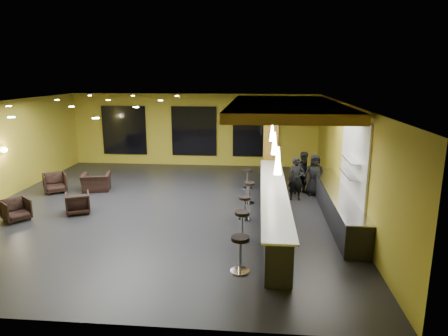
# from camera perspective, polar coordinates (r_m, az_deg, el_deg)

# --- Properties ---
(floor) EXTENTS (12.00, 13.00, 0.10)m
(floor) POSITION_cam_1_polar(r_m,az_deg,el_deg) (13.84, -8.51, -5.75)
(floor) COLOR black
(floor) RESTS_ON ground
(ceiling) EXTENTS (12.00, 13.00, 0.10)m
(ceiling) POSITION_cam_1_polar(r_m,az_deg,el_deg) (13.12, -9.05, 9.28)
(ceiling) COLOR black
(wall_back) EXTENTS (12.00, 0.10, 3.50)m
(wall_back) POSITION_cam_1_polar(r_m,az_deg,el_deg) (19.69, -4.25, 5.46)
(wall_back) COLOR #A69725
(wall_back) RESTS_ON floor
(wall_front) EXTENTS (12.00, 0.10, 3.50)m
(wall_front) POSITION_cam_1_polar(r_m,az_deg,el_deg) (7.43, -20.92, -8.88)
(wall_front) COLOR #A69725
(wall_front) RESTS_ON floor
(wall_right) EXTENTS (0.10, 13.00, 3.50)m
(wall_right) POSITION_cam_1_polar(r_m,az_deg,el_deg) (13.29, 17.47, 1.03)
(wall_right) COLOR #A69725
(wall_right) RESTS_ON floor
(wood_soffit) EXTENTS (3.60, 8.00, 0.28)m
(wood_soffit) POSITION_cam_1_polar(r_m,az_deg,el_deg) (13.76, 8.61, 8.69)
(wood_soffit) COLOR olive
(wood_soffit) RESTS_ON ceiling
(window_left) EXTENTS (2.20, 0.06, 2.40)m
(window_left) POSITION_cam_1_polar(r_m,az_deg,el_deg) (20.45, -14.07, 5.25)
(window_left) COLOR black
(window_left) RESTS_ON wall_back
(window_center) EXTENTS (2.20, 0.06, 2.40)m
(window_center) POSITION_cam_1_polar(r_m,az_deg,el_deg) (19.59, -4.30, 5.27)
(window_center) COLOR black
(window_center) RESTS_ON wall_back
(window_right) EXTENTS (2.20, 0.06, 2.40)m
(window_right) POSITION_cam_1_polar(r_m,az_deg,el_deg) (19.33, 4.54, 5.16)
(window_right) COLOR black
(window_right) RESTS_ON wall_back
(tile_backsplash) EXTENTS (0.06, 3.20, 2.40)m
(tile_backsplash) POSITION_cam_1_polar(r_m,az_deg,el_deg) (12.27, 18.10, 1.18)
(tile_backsplash) COLOR white
(tile_backsplash) RESTS_ON wall_right
(bar_counter) EXTENTS (0.60, 8.00, 1.00)m
(bar_counter) POSITION_cam_1_polar(r_m,az_deg,el_deg) (12.35, 7.05, -5.38)
(bar_counter) COLOR black
(bar_counter) RESTS_ON floor
(bar_top) EXTENTS (0.78, 8.10, 0.05)m
(bar_top) POSITION_cam_1_polar(r_m,az_deg,el_deg) (12.19, 7.12, -3.04)
(bar_top) COLOR silver
(bar_top) RESTS_ON bar_counter
(prep_counter) EXTENTS (0.70, 6.00, 0.86)m
(prep_counter) POSITION_cam_1_polar(r_m,az_deg,el_deg) (13.07, 15.80, -5.06)
(prep_counter) COLOR black
(prep_counter) RESTS_ON floor
(prep_top) EXTENTS (0.72, 6.00, 0.03)m
(prep_top) POSITION_cam_1_polar(r_m,az_deg,el_deg) (12.94, 15.93, -3.14)
(prep_top) COLOR silver
(prep_top) RESTS_ON prep_counter
(wall_shelf_lower) EXTENTS (0.30, 1.50, 0.03)m
(wall_shelf_lower) POSITION_cam_1_polar(r_m,az_deg,el_deg) (12.13, 17.53, -0.84)
(wall_shelf_lower) COLOR silver
(wall_shelf_lower) RESTS_ON wall_right
(wall_shelf_upper) EXTENTS (0.30, 1.50, 0.03)m
(wall_shelf_upper) POSITION_cam_1_polar(r_m,az_deg,el_deg) (12.03, 17.68, 1.23)
(wall_shelf_upper) COLOR silver
(wall_shelf_upper) RESTS_ON wall_right
(column) EXTENTS (0.60, 0.60, 3.50)m
(column) POSITION_cam_1_polar(r_m,az_deg,el_deg) (16.52, 6.69, 3.88)
(column) COLOR olive
(column) RESTS_ON floor
(wall_sconce) EXTENTS (0.22, 0.22, 0.22)m
(wall_sconce) POSITION_cam_1_polar(r_m,az_deg,el_deg) (16.22, -28.96, 2.29)
(wall_sconce) COLOR #FFE5B2
(wall_sconce) RESTS_ON wall_left
(pendant_0) EXTENTS (0.20, 0.20, 0.70)m
(pendant_0) POSITION_cam_1_polar(r_m,az_deg,el_deg) (9.93, 7.71, 1.04)
(pendant_0) COLOR white
(pendant_0) RESTS_ON wood_soffit
(pendant_1) EXTENTS (0.20, 0.20, 0.70)m
(pendant_1) POSITION_cam_1_polar(r_m,az_deg,el_deg) (12.38, 7.23, 3.50)
(pendant_1) COLOR white
(pendant_1) RESTS_ON wood_soffit
(pendant_2) EXTENTS (0.20, 0.20, 0.70)m
(pendant_2) POSITION_cam_1_polar(r_m,az_deg,el_deg) (14.85, 6.90, 5.15)
(pendant_2) COLOR white
(pendant_2) RESTS_ON wood_soffit
(staff_a) EXTENTS (0.57, 0.38, 1.55)m
(staff_a) POSITION_cam_1_polar(r_m,az_deg,el_deg) (14.49, 10.26, -1.53)
(staff_a) COLOR black
(staff_a) RESTS_ON floor
(staff_b) EXTENTS (0.94, 0.83, 1.62)m
(staff_b) POSITION_cam_1_polar(r_m,az_deg,el_deg) (15.24, 11.42, -0.71)
(staff_b) COLOR black
(staff_b) RESTS_ON floor
(staff_c) EXTENTS (0.76, 0.50, 1.55)m
(staff_c) POSITION_cam_1_polar(r_m,az_deg,el_deg) (15.18, 12.79, -0.97)
(staff_c) COLOR black
(staff_c) RESTS_ON floor
(armchair_a) EXTENTS (1.03, 1.03, 0.68)m
(armchair_a) POSITION_cam_1_polar(r_m,az_deg,el_deg) (13.96, -27.58, -5.33)
(armchair_a) COLOR black
(armchair_a) RESTS_ON floor
(armchair_b) EXTENTS (0.99, 1.00, 0.69)m
(armchair_b) POSITION_cam_1_polar(r_m,az_deg,el_deg) (13.86, -20.17, -4.70)
(armchair_b) COLOR black
(armchair_b) RESTS_ON floor
(armchair_c) EXTENTS (1.12, 1.12, 0.75)m
(armchair_c) POSITION_cam_1_polar(r_m,az_deg,el_deg) (16.55, -23.01, -1.97)
(armchair_c) COLOR black
(armchair_c) RESTS_ON floor
(armchair_d) EXTENTS (1.23, 1.13, 0.68)m
(armchair_d) POSITION_cam_1_polar(r_m,az_deg,el_deg) (16.25, -17.80, -1.94)
(armchair_d) COLOR black
(armchair_d) RESTS_ON floor
(bar_stool_0) EXTENTS (0.44, 0.44, 0.86)m
(bar_stool_0) POSITION_cam_1_polar(r_m,az_deg,el_deg) (9.25, 2.32, -11.55)
(bar_stool_0) COLOR silver
(bar_stool_0) RESTS_ON floor
(bar_stool_1) EXTENTS (0.42, 0.42, 0.84)m
(bar_stool_1) POSITION_cam_1_polar(r_m,az_deg,el_deg) (10.87, 2.60, -7.75)
(bar_stool_1) COLOR silver
(bar_stool_1) RESTS_ON floor
(bar_stool_2) EXTENTS (0.38, 0.38, 0.75)m
(bar_stool_2) POSITION_cam_1_polar(r_m,az_deg,el_deg) (12.40, 2.95, -5.32)
(bar_stool_2) COLOR silver
(bar_stool_2) RESTS_ON floor
(bar_stool_3) EXTENTS (0.39, 0.39, 0.77)m
(bar_stool_3) POSITION_cam_1_polar(r_m,az_deg,el_deg) (13.93, 3.63, -3.17)
(bar_stool_3) COLOR silver
(bar_stool_3) RESTS_ON floor
(bar_stool_4) EXTENTS (0.39, 0.39, 0.78)m
(bar_stool_4) POSITION_cam_1_polar(r_m,az_deg,el_deg) (15.75, 3.38, -1.18)
(bar_stool_4) COLOR silver
(bar_stool_4) RESTS_ON floor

